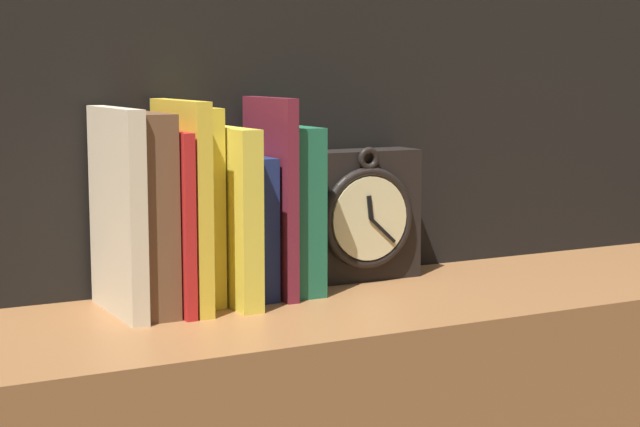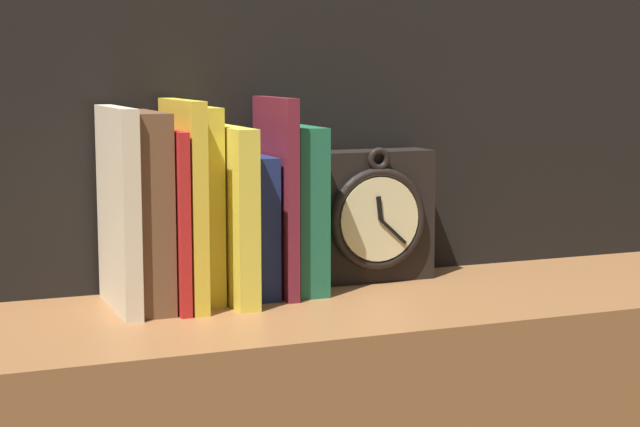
% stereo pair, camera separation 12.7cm
% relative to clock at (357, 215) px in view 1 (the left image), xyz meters
% --- Properties ---
extents(clock, '(0.17, 0.07, 0.18)m').
position_rel_clock_xyz_m(clock, '(0.00, 0.00, 0.00)').
color(clock, black).
rests_on(clock, bookshelf).
extents(book_slot0_cream, '(0.02, 0.16, 0.24)m').
position_rel_clock_xyz_m(book_slot0_cream, '(-0.34, -0.05, 0.03)').
color(book_slot0_cream, beige).
rests_on(book_slot0_cream, bookshelf).
extents(book_slot1_brown, '(0.04, 0.15, 0.23)m').
position_rel_clock_xyz_m(book_slot1_brown, '(-0.31, -0.04, 0.03)').
color(book_slot1_brown, brown).
rests_on(book_slot1_brown, bookshelf).
extents(book_slot2_red, '(0.01, 0.16, 0.21)m').
position_rel_clock_xyz_m(book_slot2_red, '(-0.28, -0.05, 0.02)').
color(book_slot2_red, red).
rests_on(book_slot2_red, bookshelf).
extents(book_slot3_yellow, '(0.02, 0.16, 0.25)m').
position_rel_clock_xyz_m(book_slot3_yellow, '(-0.27, -0.04, 0.04)').
color(book_slot3_yellow, gold).
rests_on(book_slot3_yellow, bookshelf).
extents(book_slot4_yellow, '(0.03, 0.12, 0.24)m').
position_rel_clock_xyz_m(book_slot4_yellow, '(-0.24, -0.02, 0.03)').
color(book_slot4_yellow, gold).
rests_on(book_slot4_yellow, bookshelf).
extents(book_slot5_yellow, '(0.03, 0.16, 0.21)m').
position_rel_clock_xyz_m(book_slot5_yellow, '(-0.21, -0.05, 0.02)').
color(book_slot5_yellow, yellow).
rests_on(book_slot5_yellow, bookshelf).
extents(book_slot6_navy, '(0.04, 0.12, 0.18)m').
position_rel_clock_xyz_m(book_slot6_navy, '(-0.17, -0.03, 0.00)').
color(book_slot6_navy, navy).
rests_on(book_slot6_navy, bookshelf).
extents(book_slot7_maroon, '(0.01, 0.13, 0.25)m').
position_rel_clock_xyz_m(book_slot7_maroon, '(-0.14, -0.03, 0.04)').
color(book_slot7_maroon, maroon).
rests_on(book_slot7_maroon, bookshelf).
extents(book_slot8_green, '(0.04, 0.12, 0.21)m').
position_rel_clock_xyz_m(book_slot8_green, '(-0.11, -0.03, 0.02)').
color(book_slot8_green, '#1F6445').
rests_on(book_slot8_green, bookshelf).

